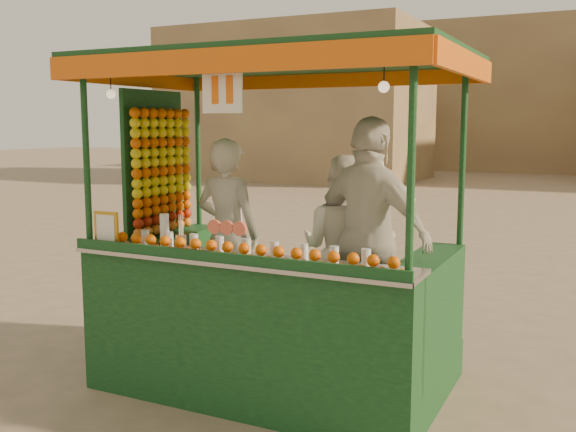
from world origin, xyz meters
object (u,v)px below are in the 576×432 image
at_px(vendor_left, 228,234).
at_px(vendor_middle, 343,249).
at_px(juice_cart, 264,283).
at_px(vendor_right, 370,238).

relative_size(vendor_left, vendor_middle, 1.08).
height_order(juice_cart, vendor_left, juice_cart).
bearing_deg(vendor_middle, vendor_right, 148.47).
bearing_deg(vendor_middle, juice_cart, 49.15).
xyz_separation_m(vendor_middle, vendor_right, (0.32, -0.24, 0.16)).
height_order(vendor_left, vendor_right, vendor_right).
height_order(vendor_left, vendor_middle, vendor_left).
xyz_separation_m(juice_cart, vendor_left, (-0.59, 0.41, 0.30)).
height_order(juice_cart, vendor_middle, juice_cart).
bearing_deg(vendor_right, vendor_middle, -17.80).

